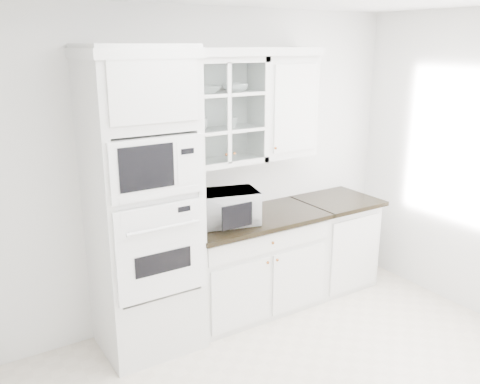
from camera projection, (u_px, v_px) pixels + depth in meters
room_shell at (304, 142)px, 3.32m from camera, size 4.00×3.50×2.70m
oven_column at (143, 206)px, 3.90m from camera, size 0.76×0.68×2.40m
base_cabinet_run at (252, 263)px, 4.66m from camera, size 1.32×0.67×0.92m
extra_base_cabinet at (333, 241)px, 5.18m from camera, size 0.72×0.67×0.92m
upper_cabinet_glass at (219, 112)px, 4.25m from camera, size 0.80×0.33×0.90m
upper_cabinet_solid at (283, 106)px, 4.60m from camera, size 0.55×0.33×0.90m
crown_molding at (208, 52)px, 4.04m from camera, size 2.14×0.38×0.07m
countertop_microwave at (228, 206)px, 4.33m from camera, size 0.58×0.52×0.28m
bowl_a at (205, 89)px, 4.12m from camera, size 0.29×0.29×0.06m
bowl_b at (235, 87)px, 4.29m from camera, size 0.26×0.26×0.07m
cup_a at (200, 124)px, 4.18m from camera, size 0.15×0.15×0.10m
cup_b at (232, 122)px, 4.33m from camera, size 0.11×0.11×0.09m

